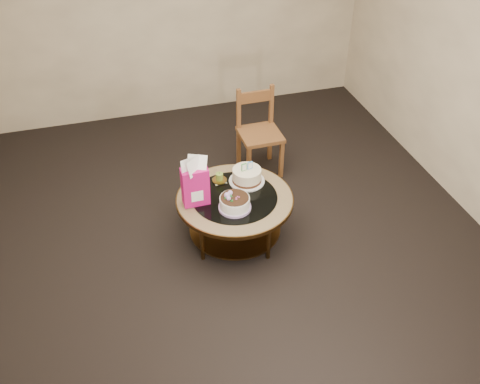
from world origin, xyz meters
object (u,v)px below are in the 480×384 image
object	(u,v)px
coffee_table	(235,204)
dining_chair	(259,132)
decorated_cake	(235,203)
gift_bag	(195,182)
cream_cake	(247,176)

from	to	relation	value
coffee_table	dining_chair	world-z (taller)	dining_chair
coffee_table	decorated_cake	world-z (taller)	decorated_cake
coffee_table	gift_bag	xyz separation A→B (m)	(-0.34, 0.02, 0.30)
decorated_cake	dining_chair	distance (m)	1.27
gift_bag	dining_chair	distance (m)	1.32
cream_cake	dining_chair	size ratio (longest dim) A/B	0.36
dining_chair	coffee_table	bearing A→B (deg)	-119.54
coffee_table	dining_chair	size ratio (longest dim) A/B	1.15
coffee_table	decorated_cake	bearing A→B (deg)	-106.22
cream_cake	coffee_table	bearing A→B (deg)	-143.61
cream_cake	dining_chair	xyz separation A→B (m)	(0.37, 0.79, -0.07)
gift_bag	dining_chair	bearing A→B (deg)	46.68
cream_cake	dining_chair	world-z (taller)	dining_chair
decorated_cake	gift_bag	bearing A→B (deg)	150.18
decorated_cake	dining_chair	bearing A→B (deg)	62.85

